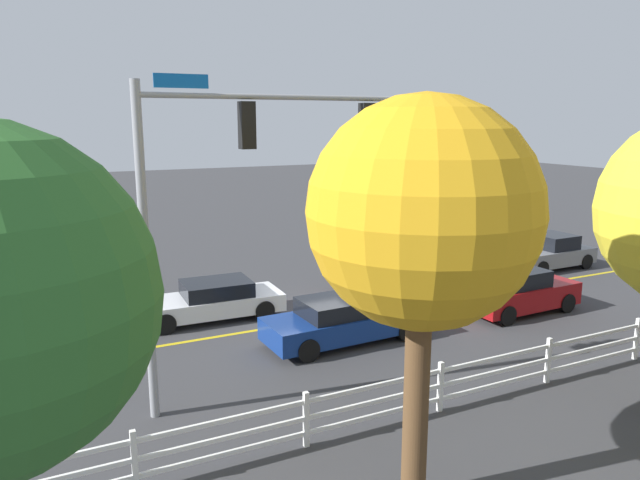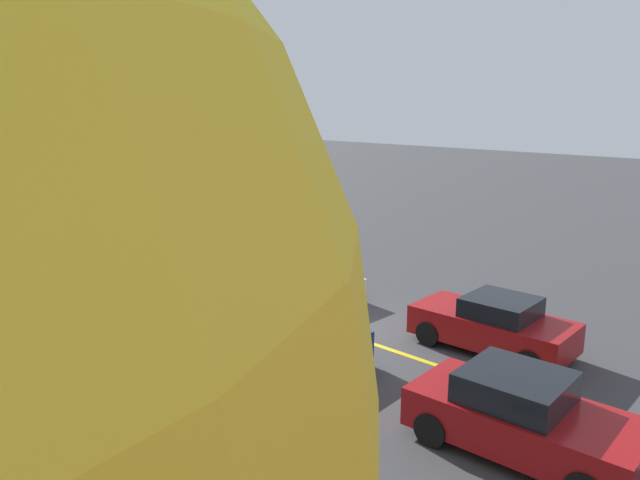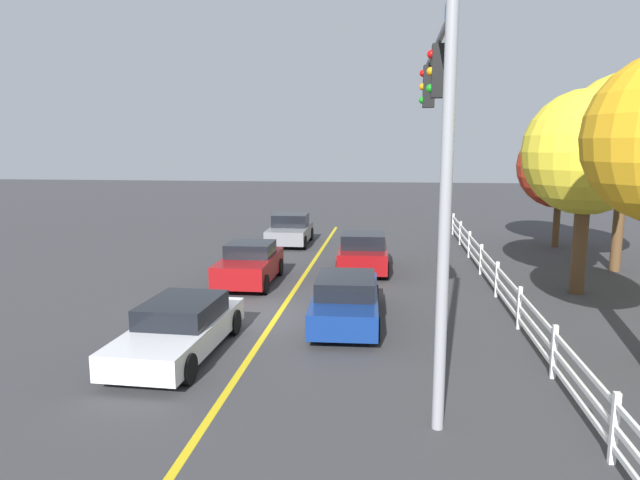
{
  "view_description": "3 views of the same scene",
  "coord_description": "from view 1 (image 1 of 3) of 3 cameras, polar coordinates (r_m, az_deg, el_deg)",
  "views": [
    {
      "loc": [
        7.88,
        16.11,
        6.34
      ],
      "look_at": [
        -0.04,
        -0.05,
        2.62
      ],
      "focal_mm": 32.89,
      "sensor_mm": 36.0,
      "label": 1
    },
    {
      "loc": [
        -10.3,
        11.68,
        6.16
      ],
      "look_at": [
        0.67,
        -0.18,
        2.42
      ],
      "focal_mm": 33.92,
      "sensor_mm": 36.0,
      "label": 2
    },
    {
      "loc": [
        15.25,
        3.11,
        4.8
      ],
      "look_at": [
        0.9,
        1.35,
        2.39
      ],
      "focal_mm": 31.97,
      "sensor_mm": 36.0,
      "label": 3
    }
  ],
  "objects": [
    {
      "name": "car_1",
      "position": [
        20.72,
        18.68,
        -4.72
      ],
      "size": [
        4.03,
        2.01,
        1.49
      ],
      "rotation": [
        0.0,
        0.0,
        3.17
      ],
      "color": "maroon",
      "rests_on": "ground_plane"
    },
    {
      "name": "tree_0",
      "position": [
        9.07,
        9.97,
        2.36
      ],
      "size": [
        3.61,
        3.61,
        6.74
      ],
      "color": "brown",
      "rests_on": "ground_plane"
    },
    {
      "name": "car_3",
      "position": [
        19.28,
        -10.5,
        -5.8
      ],
      "size": [
        4.66,
        1.97,
        1.24
      ],
      "rotation": [
        0.0,
        0.0,
        6.25
      ],
      "color": "silver",
      "rests_on": "ground_plane"
    },
    {
      "name": "white_rail_fence",
      "position": [
        15.58,
        21.32,
        -10.77
      ],
      "size": [
        26.1,
        0.1,
        1.15
      ],
      "color": "white",
      "rests_on": "ground_plane"
    },
    {
      "name": "ground_plane",
      "position": [
        19.02,
        -0.04,
        -7.78
      ],
      "size": [
        120.0,
        120.0,
        0.0
      ],
      "primitive_type": "plane",
      "color": "#38383A"
    },
    {
      "name": "car_2",
      "position": [
        22.07,
        6.95,
        -3.26
      ],
      "size": [
        3.96,
        1.87,
        1.43
      ],
      "rotation": [
        0.0,
        0.0,
        6.3
      ],
      "color": "maroon",
      "rests_on": "ground_plane"
    },
    {
      "name": "car_4",
      "position": [
        17.07,
        2.3,
        -7.8
      ],
      "size": [
        4.81,
        1.95,
        1.33
      ],
      "rotation": [
        0.0,
        0.0,
        3.18
      ],
      "color": "navy",
      "rests_on": "ground_plane"
    },
    {
      "name": "signal_assembly",
      "position": [
        12.75,
        -8.9,
        5.71
      ],
      "size": [
        6.45,
        0.37,
        7.23
      ],
      "color": "gray",
      "rests_on": "ground_plane"
    },
    {
      "name": "car_0",
      "position": [
        27.24,
        21.42,
        -1.13
      ],
      "size": [
        3.94,
        2.0,
        1.47
      ],
      "rotation": [
        0.0,
        0.0,
        6.3
      ],
      "color": "slate",
      "rests_on": "ground_plane"
    },
    {
      "name": "lane_center_stripe",
      "position": [
        21.0,
        9.86,
        -6.06
      ],
      "size": [
        28.0,
        0.16,
        0.01
      ],
      "primitive_type": "cube",
      "color": "gold",
      "rests_on": "ground_plane"
    }
  ]
}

